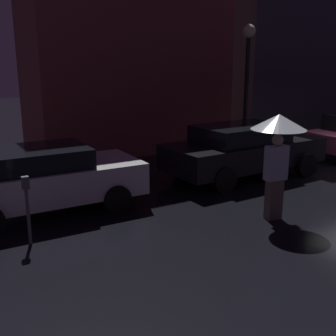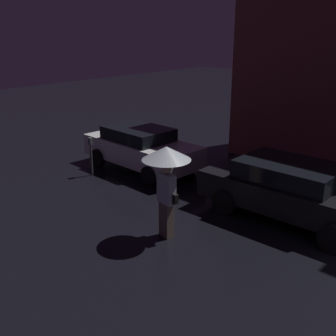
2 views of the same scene
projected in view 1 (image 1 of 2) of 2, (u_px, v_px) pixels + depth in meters
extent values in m
cube|color=brown|center=(128.00, 32.00, 14.55)|extent=(6.98, 3.00, 8.17)
cube|color=#3D3D47|center=(303.00, 23.00, 18.64)|extent=(8.14, 3.00, 9.47)
cube|color=silver|center=(44.00, 182.00, 9.00)|extent=(4.19, 1.84, 0.69)
cube|color=black|center=(34.00, 158.00, 8.78)|extent=(2.19, 1.60, 0.41)
cylinder|color=black|center=(88.00, 179.00, 10.46)|extent=(0.61, 0.22, 0.61)
cylinder|color=black|center=(117.00, 199.00, 8.99)|extent=(0.61, 0.22, 0.61)
cube|color=black|center=(245.00, 153.00, 11.72)|extent=(4.69, 2.00, 0.67)
cube|color=black|center=(240.00, 133.00, 11.49)|extent=(2.46, 1.70, 0.46)
cylinder|color=black|center=(260.00, 153.00, 13.29)|extent=(0.65, 0.22, 0.65)
cylinder|color=black|center=(305.00, 165.00, 11.75)|extent=(0.65, 0.22, 0.65)
cylinder|color=black|center=(183.00, 164.00, 11.87)|extent=(0.65, 0.22, 0.65)
cylinder|color=black|center=(224.00, 180.00, 10.33)|extent=(0.65, 0.22, 0.65)
cylinder|color=black|center=(316.00, 145.00, 14.46)|extent=(0.65, 0.22, 0.65)
cube|color=#66564C|center=(274.00, 199.00, 8.60)|extent=(0.34, 0.25, 0.84)
cube|color=#B2B7C6|center=(276.00, 163.00, 8.41)|extent=(0.48, 0.27, 0.70)
sphere|color=tan|center=(278.00, 140.00, 8.29)|extent=(0.23, 0.23, 0.23)
cylinder|color=black|center=(277.00, 150.00, 8.34)|extent=(0.02, 0.02, 0.82)
cone|color=silver|center=(279.00, 122.00, 8.20)|extent=(1.09, 1.09, 0.30)
cube|color=black|center=(285.00, 170.00, 8.58)|extent=(0.17, 0.12, 0.22)
cylinder|color=#4C5154|center=(28.00, 217.00, 7.38)|extent=(0.06, 0.06, 1.03)
cube|color=#4C5154|center=(25.00, 183.00, 7.22)|extent=(0.12, 0.10, 0.22)
cylinder|color=black|center=(246.00, 97.00, 14.30)|extent=(0.14, 0.14, 3.86)
sphere|color=#F9EAB7|center=(249.00, 31.00, 13.76)|extent=(0.44, 0.44, 0.44)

